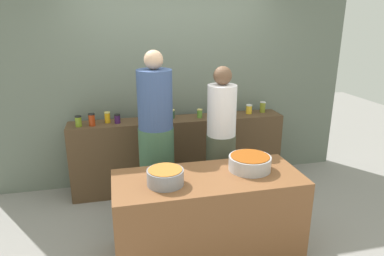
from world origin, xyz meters
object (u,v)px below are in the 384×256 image
object	(u,v)px
preserve_jar_5	(159,116)
cook_with_tongs	(156,144)
preserve_jar_0	(78,121)
cooking_pot_left	(165,177)
preserve_jar_1	(92,120)
preserve_jar_6	(172,114)
preserve_jar_7	(200,113)
preserve_jar_3	(117,119)
preserve_jar_4	(144,117)
cook_in_cap	(221,147)
preserve_jar_10	(263,107)
cooking_pot_center	(250,163)
preserve_jar_2	(107,117)
preserve_jar_8	(229,112)
preserve_jar_9	(249,109)

from	to	relation	value
preserve_jar_5	cook_with_tongs	xyz separation A→B (m)	(-0.10, -0.52, -0.16)
preserve_jar_0	cooking_pot_left	world-z (taller)	preserve_jar_0
preserve_jar_1	preserve_jar_6	world-z (taller)	preserve_jar_1
preserve_jar_7	cooking_pot_left	bearing A→B (deg)	-114.83
preserve_jar_6	preserve_jar_3	bearing A→B (deg)	-174.84
preserve_jar_4	preserve_jar_5	world-z (taller)	preserve_jar_4
preserve_jar_1	cook_in_cap	size ratio (longest dim) A/B	0.09
preserve_jar_10	cooking_pot_center	size ratio (longest dim) A/B	0.36
preserve_jar_1	preserve_jar_2	xyz separation A→B (m)	(0.18, 0.09, -0.01)
preserve_jar_7	preserve_jar_8	world-z (taller)	same
preserve_jar_1	preserve_jar_5	size ratio (longest dim) A/B	1.35
preserve_jar_1	preserve_jar_4	bearing A→B (deg)	3.35
preserve_jar_10	preserve_jar_6	bearing A→B (deg)	-179.36
preserve_jar_6	cooking_pot_left	xyz separation A→B (m)	(-0.32, -1.50, -0.13)
preserve_jar_6	cook_in_cap	xyz separation A→B (m)	(0.44, -0.68, -0.24)
preserve_jar_10	cooking_pot_center	xyz separation A→B (m)	(-0.74, -1.39, -0.15)
preserve_jar_2	preserve_jar_7	bearing A→B (deg)	-1.90
preserve_jar_9	preserve_jar_8	bearing A→B (deg)	-165.87
preserve_jar_2	preserve_jar_10	xyz separation A→B (m)	(2.02, 0.03, 0.00)
preserve_jar_2	cooking_pot_left	xyz separation A→B (m)	(0.47, -1.48, -0.14)
preserve_jar_6	preserve_jar_9	xyz separation A→B (m)	(1.03, -0.01, 0.00)
preserve_jar_5	preserve_jar_6	bearing A→B (deg)	22.44
preserve_jar_4	preserve_jar_10	bearing A→B (deg)	2.92
preserve_jar_6	preserve_jar_8	distance (m)	0.73
preserve_jar_4	cook_with_tongs	world-z (taller)	cook_with_tongs
cooking_pot_center	preserve_jar_7	bearing A→B (deg)	96.18
preserve_jar_3	cooking_pot_center	world-z (taller)	preserve_jar_3
preserve_jar_9	cooking_pot_left	bearing A→B (deg)	-132.25
cooking_pot_center	preserve_jar_1	bearing A→B (deg)	138.76
cook_in_cap	preserve_jar_10	bearing A→B (deg)	40.92
preserve_jar_4	preserve_jar_8	distance (m)	1.07
preserve_jar_2	preserve_jar_4	xyz separation A→B (m)	(0.44, -0.05, -0.00)
preserve_jar_2	preserve_jar_8	bearing A→B (deg)	-2.69
preserve_jar_2	cooking_pot_center	world-z (taller)	preserve_jar_2
preserve_jar_4	cook_in_cap	size ratio (longest dim) A/B	0.07
preserve_jar_8	cook_in_cap	bearing A→B (deg)	-116.13
preserve_jar_0	preserve_jar_10	bearing A→B (deg)	2.71
preserve_jar_0	cooking_pot_center	xyz separation A→B (m)	(1.61, -1.28, -0.14)
preserve_jar_4	cooking_pot_center	bearing A→B (deg)	-57.36
preserve_jar_10	cooking_pot_center	distance (m)	1.59
preserve_jar_10	cook_with_tongs	bearing A→B (deg)	-158.02
preserve_jar_0	preserve_jar_2	xyz separation A→B (m)	(0.33, 0.08, 0.00)
cooking_pot_left	preserve_jar_6	bearing A→B (deg)	78.01
preserve_jar_6	preserve_jar_7	xyz separation A→B (m)	(0.35, -0.06, -0.00)
preserve_jar_1	preserve_jar_10	bearing A→B (deg)	3.04
preserve_jar_3	preserve_jar_4	distance (m)	0.32
preserve_jar_0	cook_in_cap	distance (m)	1.68
preserve_jar_3	preserve_jar_10	world-z (taller)	preserve_jar_10
preserve_jar_1	preserve_jar_8	distance (m)	1.69
preserve_jar_5	preserve_jar_6	world-z (taller)	preserve_jar_6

